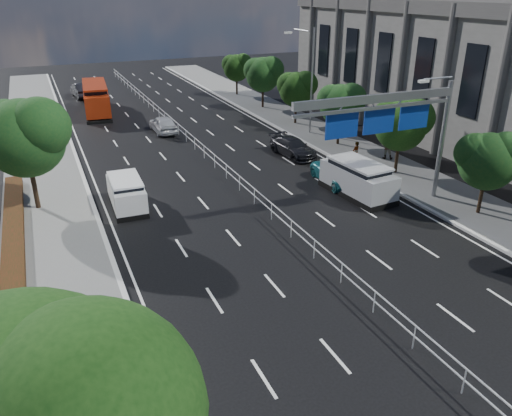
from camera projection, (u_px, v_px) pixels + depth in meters
ground at (398, 336)px, 18.85m from camera, size 160.00×160.00×0.00m
kerb_near at (164, 408)px, 15.51m from camera, size 0.25×140.00×0.15m
median_fence at (207, 154)px, 37.44m from camera, size 0.05×85.00×1.02m
hedge_near at (12, 341)px, 17.99m from camera, size 1.00×36.00×0.44m
toilet_sign at (86, 352)px, 13.62m from camera, size 1.62×0.18×4.34m
overhead_gantry at (392, 115)px, 27.45m from camera, size 10.24×0.38×7.45m
streetlight_far at (309, 74)px, 42.32m from camera, size 2.78×2.40×9.00m
civic_hall at (465, 59)px, 43.41m from camera, size 14.40×36.00×14.35m
near_tree_back at (25, 134)px, 27.59m from camera, size 4.84×4.51×6.69m
far_tree_c at (489, 158)px, 27.42m from camera, size 3.52×3.28×4.94m
far_tree_d at (402, 122)px, 33.59m from camera, size 3.85×3.59×5.34m
far_tree_e at (341, 102)px, 39.91m from camera, size 3.63×3.38×5.13m
far_tree_f at (297, 87)px, 46.20m from camera, size 3.52×3.28×5.02m
far_tree_g at (263, 73)px, 52.36m from camera, size 3.96×3.69×5.45m
far_tree_h at (237, 66)px, 58.77m from camera, size 3.41×3.18×4.91m
white_minivan at (126, 193)px, 29.44m from camera, size 1.96×4.28×1.83m
red_bus at (96, 97)px, 51.44m from camera, size 3.28×10.19×2.99m
near_car_silver at (163, 124)px, 44.75m from camera, size 1.84×4.43×1.50m
near_car_dark at (82, 90)px, 58.88m from camera, size 2.31×5.34×1.71m
silver_minivan at (358, 179)px, 31.09m from camera, size 2.67×5.42×2.18m
parked_car_teal at (339, 174)px, 33.03m from camera, size 2.61×5.01×1.35m
parked_car_dark at (293, 147)px, 38.54m from camera, size 2.40×4.89×1.37m
pedestrian_a at (356, 153)px, 36.33m from camera, size 0.69×0.55×1.65m
pedestrian_b at (387, 146)px, 37.38m from camera, size 1.22×1.19×1.98m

